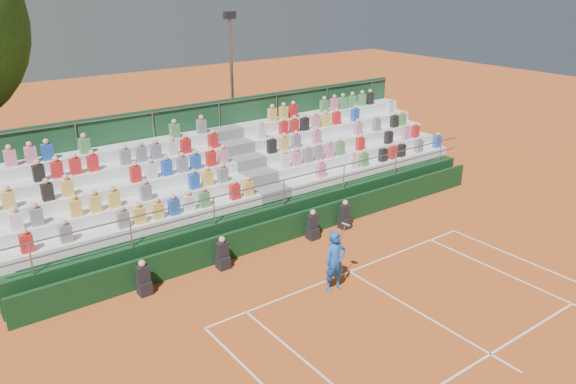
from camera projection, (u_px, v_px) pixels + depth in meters
ground at (350, 272)px, 18.88m from camera, size 90.00×90.00×0.00m
courtside_wall at (293, 227)px, 21.10m from camera, size 20.00×0.15×1.00m
line_officials at (263, 243)px, 19.86m from camera, size 8.73×0.40×1.19m
grandstand at (246, 188)px, 23.32m from camera, size 20.00×5.20×4.40m
tennis_player at (335, 261)px, 17.49m from camera, size 0.91×0.54×2.22m
floodlight_mast at (232, 78)px, 28.04m from camera, size 0.60×0.25×7.74m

